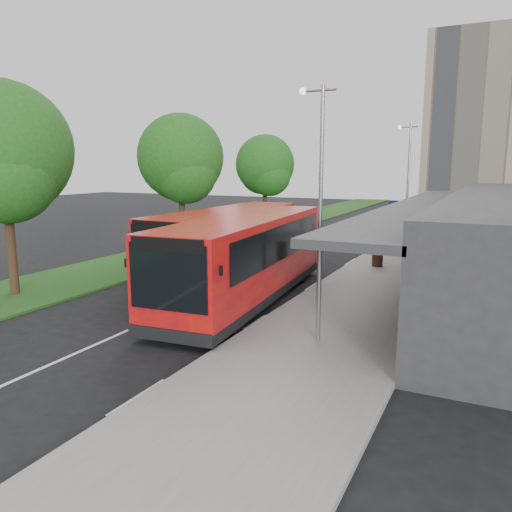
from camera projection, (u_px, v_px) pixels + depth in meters
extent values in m
plane|color=black|center=(202.00, 298.00, 19.88)|extent=(120.00, 120.00, 0.00)
cube|color=gray|center=(427.00, 240.00, 34.98)|extent=(5.00, 80.00, 0.15)
cube|color=#1A4717|center=(260.00, 230.00, 40.58)|extent=(5.00, 80.00, 0.10)
cube|color=silver|center=(322.00, 245.00, 33.15)|extent=(0.12, 70.00, 0.01)
cube|color=silver|center=(138.00, 397.00, 11.39)|extent=(0.12, 2.00, 0.01)
cube|color=silver|center=(254.00, 323.00, 16.69)|extent=(0.12, 2.00, 0.01)
cube|color=silver|center=(314.00, 285.00, 22.00)|extent=(0.12, 2.00, 0.01)
cube|color=silver|center=(350.00, 262.00, 27.31)|extent=(0.12, 2.00, 0.01)
cube|color=silver|center=(375.00, 246.00, 32.61)|extent=(0.12, 2.00, 0.01)
cube|color=silver|center=(393.00, 235.00, 37.92)|extent=(0.12, 2.00, 0.01)
cube|color=silver|center=(406.00, 226.00, 43.23)|extent=(0.12, 2.00, 0.01)
cube|color=silver|center=(417.00, 220.00, 48.53)|extent=(0.12, 2.00, 0.01)
cube|color=silver|center=(425.00, 214.00, 53.84)|extent=(0.12, 2.00, 0.01)
cube|color=silver|center=(432.00, 210.00, 59.15)|extent=(0.12, 2.00, 0.01)
cube|color=#2A2A2C|center=(512.00, 240.00, 21.86)|extent=(5.00, 26.00, 4.00)
cube|color=black|center=(450.00, 245.00, 23.02)|extent=(0.06, 24.00, 2.20)
cube|color=#2A2A2C|center=(423.00, 207.00, 23.27)|extent=(2.80, 26.00, 0.25)
cylinder|color=gray|center=(319.00, 290.00, 14.39)|extent=(0.12, 0.12, 3.30)
cylinder|color=gray|center=(424.00, 218.00, 33.85)|extent=(0.12, 0.12, 3.30)
cylinder|color=black|center=(11.00, 245.00, 19.87)|extent=(0.36, 0.36, 4.14)
sphere|color=#175516|center=(3.00, 149.00, 19.20)|extent=(5.26, 5.26, 5.26)
sphere|color=#175516|center=(6.00, 174.00, 18.76)|extent=(3.76, 3.76, 3.76)
sphere|color=#175516|center=(7.00, 166.00, 19.98)|extent=(4.14, 4.14, 4.14)
cylinder|color=black|center=(182.00, 218.00, 30.50)|extent=(0.36, 0.36, 4.05)
sphere|color=#175516|center=(181.00, 157.00, 29.84)|extent=(5.15, 5.15, 5.15)
sphere|color=#175516|center=(186.00, 173.00, 29.39)|extent=(3.68, 3.68, 3.68)
sphere|color=#175516|center=(179.00, 168.00, 30.61)|extent=(4.05, 4.05, 4.05)
cylinder|color=black|center=(265.00, 206.00, 41.14)|extent=(0.36, 0.36, 3.76)
sphere|color=#175516|center=(265.00, 164.00, 40.52)|extent=(4.78, 4.78, 4.78)
sphere|color=#175516|center=(270.00, 175.00, 40.06)|extent=(3.42, 3.42, 3.42)
sphere|color=#175516|center=(262.00, 172.00, 41.29)|extent=(3.76, 3.76, 3.76)
cylinder|color=gray|center=(321.00, 193.00, 19.10)|extent=(0.16, 0.16, 8.00)
cylinder|color=gray|center=(318.00, 90.00, 18.50)|extent=(1.40, 0.10, 0.10)
sphere|color=silver|center=(303.00, 91.00, 18.76)|extent=(0.28, 0.28, 0.28)
cylinder|color=gray|center=(408.00, 180.00, 36.79)|extent=(0.16, 0.16, 8.00)
cylinder|color=gray|center=(408.00, 127.00, 36.19)|extent=(1.40, 0.10, 0.10)
sphere|color=silver|center=(400.00, 127.00, 36.45)|extent=(0.28, 0.28, 0.28)
cube|color=red|center=(246.00, 254.00, 19.20)|extent=(3.68, 11.65, 2.89)
cube|color=black|center=(246.00, 290.00, 19.46)|extent=(3.70, 11.67, 0.33)
cube|color=black|center=(168.00, 278.00, 13.88)|extent=(2.45, 0.26, 1.91)
cube|color=black|center=(290.00, 226.00, 24.40)|extent=(2.40, 0.25, 1.42)
cube|color=black|center=(217.00, 238.00, 19.90)|extent=(0.88, 9.79, 1.31)
cube|color=black|center=(283.00, 242.00, 18.92)|extent=(0.88, 9.79, 1.31)
cube|color=black|center=(169.00, 336.00, 14.17)|extent=(2.73, 0.31, 0.38)
cube|color=black|center=(166.00, 245.00, 13.70)|extent=(2.29, 0.23, 0.38)
cube|color=black|center=(126.00, 263.00, 14.59)|extent=(0.09, 0.09, 0.27)
cube|color=black|center=(221.00, 271.00, 13.50)|extent=(0.09, 0.09, 0.27)
cylinder|color=black|center=(171.00, 311.00, 16.45)|extent=(0.41, 1.01, 0.98)
cylinder|color=black|center=(235.00, 318.00, 15.63)|extent=(0.41, 1.01, 0.98)
cylinder|color=black|center=(253.00, 268.00, 23.25)|extent=(0.41, 1.01, 0.98)
cylinder|color=black|center=(301.00, 272.00, 22.44)|extent=(0.41, 1.01, 0.98)
cube|color=red|center=(226.00, 238.00, 24.31)|extent=(2.77, 10.91, 2.74)
cube|color=black|center=(226.00, 265.00, 24.55)|extent=(2.79, 10.93, 0.31)
cube|color=black|center=(155.00, 248.00, 19.47)|extent=(2.33, 0.09, 1.81)
cube|color=black|center=(273.00, 218.00, 29.01)|extent=(2.28, 0.09, 1.35)
cube|color=black|center=(206.00, 226.00, 25.08)|extent=(0.20, 9.31, 1.24)
cube|color=black|center=(253.00, 228.00, 23.91)|extent=(0.20, 9.31, 1.24)
cube|color=black|center=(157.00, 288.00, 19.75)|extent=(2.59, 0.12, 0.36)
cube|color=black|center=(154.00, 226.00, 19.31)|extent=(2.17, 0.08, 0.36)
cube|color=black|center=(130.00, 239.00, 20.27)|extent=(0.08, 0.08, 0.26)
cube|color=black|center=(189.00, 244.00, 18.98)|extent=(0.08, 0.08, 0.26)
cylinder|color=black|center=(164.00, 275.00, 21.93)|extent=(0.33, 0.94, 0.93)
cylinder|color=black|center=(206.00, 280.00, 20.97)|extent=(0.33, 0.94, 0.93)
cylinder|color=black|center=(241.00, 251.00, 28.11)|extent=(0.33, 0.94, 0.93)
cylinder|color=black|center=(276.00, 254.00, 27.14)|extent=(0.33, 0.94, 0.93)
cylinder|color=#392117|center=(377.00, 257.00, 25.31)|extent=(0.72, 0.72, 0.99)
cylinder|color=gold|center=(407.00, 235.00, 33.60)|extent=(0.18, 0.18, 0.92)
imported|color=#570C11|center=(404.00, 210.00, 52.64)|extent=(1.39, 3.26, 1.10)
imported|color=navy|center=(393.00, 205.00, 59.62)|extent=(2.00, 3.39, 1.05)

